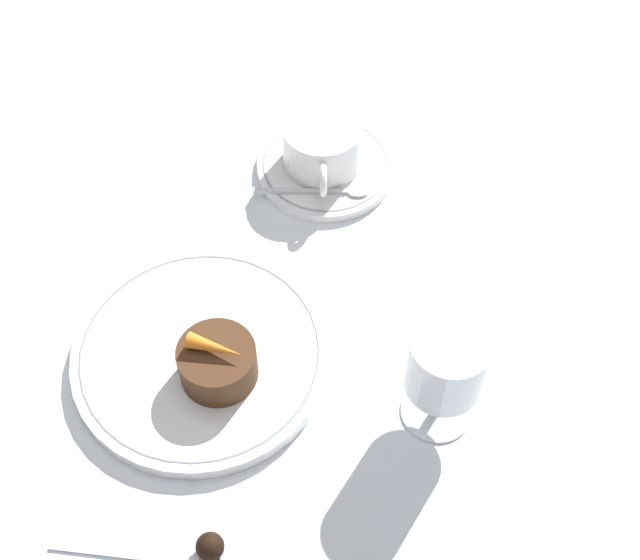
{
  "coord_description": "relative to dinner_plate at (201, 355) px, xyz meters",
  "views": [
    {
      "loc": [
        0.43,
        0.05,
        0.68
      ],
      "look_at": [
        -0.03,
        0.06,
        0.04
      ],
      "focal_mm": 50.0,
      "sensor_mm": 36.0,
      "label": 1
    }
  ],
  "objects": [
    {
      "name": "spoon",
      "position": [
        -0.19,
        0.11,
        0.0
      ],
      "size": [
        0.02,
        0.12,
        0.0
      ],
      "color": "silver",
      "rests_on": "saucer"
    },
    {
      "name": "saucer",
      "position": [
        -0.22,
        0.11,
        -0.0
      ],
      "size": [
        0.14,
        0.14,
        0.01
      ],
      "color": "white",
      "rests_on": "ground_plane"
    },
    {
      "name": "ground_plane",
      "position": [
        -0.03,
        0.05,
        -0.01
      ],
      "size": [
        3.0,
        3.0,
        0.0
      ],
      "primitive_type": "plane",
      "color": "white"
    },
    {
      "name": "wine_glass",
      "position": [
        0.05,
        0.2,
        0.07
      ],
      "size": [
        0.06,
        0.06,
        0.11
      ],
      "color": "silver",
      "rests_on": "ground_plane"
    },
    {
      "name": "coffee_cup",
      "position": [
        -0.23,
        0.11,
        0.03
      ],
      "size": [
        0.11,
        0.08,
        0.05
      ],
      "color": "white",
      "rests_on": "saucer"
    },
    {
      "name": "dinner_plate",
      "position": [
        0.0,
        0.0,
        0.0
      ],
      "size": [
        0.23,
        0.23,
        0.01
      ],
      "color": "white",
      "rests_on": "ground_plane"
    },
    {
      "name": "chocolate_truffle",
      "position": [
        0.17,
        0.02,
        0.0
      ],
      "size": [
        0.02,
        0.02,
        0.02
      ],
      "color": "black",
      "rests_on": "ground_plane"
    },
    {
      "name": "carrot_garnish",
      "position": [
        0.02,
        0.02,
        0.05
      ],
      "size": [
        0.03,
        0.05,
        0.01
      ],
      "color": "orange",
      "rests_on": "dessert_cake"
    },
    {
      "name": "dessert_cake",
      "position": [
        0.02,
        0.02,
        0.02
      ],
      "size": [
        0.07,
        0.07,
        0.04
      ],
      "color": "#4C2D19",
      "rests_on": "dinner_plate"
    }
  ]
}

